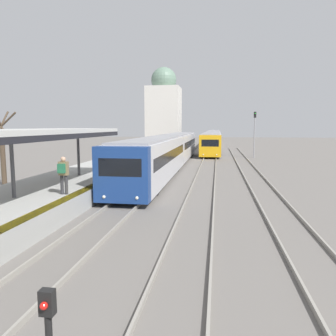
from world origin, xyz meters
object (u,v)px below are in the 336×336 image
signal_mast_far (255,129)px  train_near (169,150)px  person_on_platform (63,172)px  signal_post_near (49,333)px  train_far (213,139)px

signal_mast_far → train_near: bearing=-129.1°
person_on_platform → train_near: (2.17, 17.18, -0.19)m
person_on_platform → train_near: 17.31m
person_on_platform → signal_mast_far: size_ratio=0.30×
signal_post_near → signal_mast_far: size_ratio=0.30×
person_on_platform → signal_post_near: bearing=-65.1°
train_far → signal_mast_far: bearing=-74.5°
train_near → train_far: size_ratio=0.73×
signal_mast_far → signal_post_near: bearing=-100.2°
train_far → signal_post_near: (-1.42, -56.73, -0.60)m
train_far → signal_mast_far: (5.32, -19.17, 1.84)m
train_near → signal_post_near: size_ratio=18.91×
train_far → train_near: bearing=-96.9°
person_on_platform → signal_post_near: 10.40m
signal_post_near → signal_mast_far: signal_mast_far is taller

